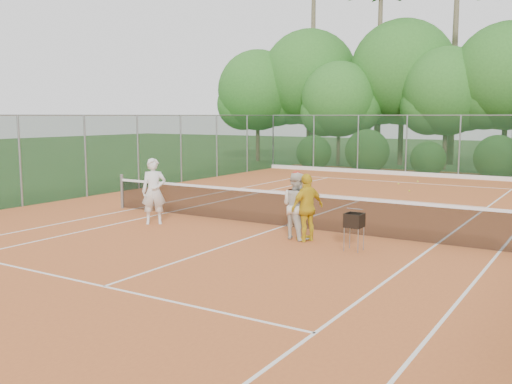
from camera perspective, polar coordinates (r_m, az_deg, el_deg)
ground at (r=15.45m, az=2.61°, el=-3.56°), size 120.00×120.00×0.00m
clay_court at (r=15.44m, az=2.61°, el=-3.53°), size 18.00×36.00×0.02m
tennis_net at (r=15.35m, az=2.62°, el=-1.62°), size 11.97×0.10×1.10m
player_white at (r=15.95m, az=-10.18°, el=0.08°), size 0.79×0.76×1.82m
player_center_grp at (r=13.82m, az=4.07°, el=-1.35°), size 0.94×0.83×1.67m
player_yellow at (r=13.61m, az=5.14°, el=-1.56°), size 0.71×1.03×1.62m
ball_hopper at (r=12.79m, az=9.80°, el=-2.88°), size 0.37×0.37×0.84m
stray_ball_a at (r=23.28m, az=15.09°, el=0.11°), size 0.07×0.07×0.07m
stray_ball_b at (r=26.74m, az=15.87°, el=1.03°), size 0.07×0.07×0.07m
stray_ball_c at (r=25.64m, az=14.06°, el=0.82°), size 0.07×0.07×0.07m
court_markings at (r=15.44m, az=2.61°, el=-3.48°), size 11.03×23.83×0.01m
fence_back at (r=29.21m, az=17.22°, el=4.40°), size 18.07×0.07×3.00m
fence_left at (r=20.21m, az=-22.53°, el=2.86°), size 0.07×33.07×3.00m
tropical_treeline at (r=34.04m, az=22.12°, el=10.66°), size 32.10×8.49×15.03m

